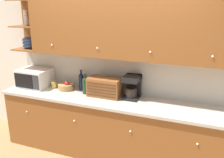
# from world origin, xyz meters

# --- Properties ---
(ground_plane) EXTENTS (24.00, 24.00, 0.00)m
(ground_plane) POSITION_xyz_m (0.00, 0.00, 0.00)
(ground_plane) COLOR #9E754C
(wall_back) EXTENTS (5.71, 0.06, 2.60)m
(wall_back) POSITION_xyz_m (0.00, 0.03, 1.30)
(wall_back) COLOR silver
(wall_back) RESTS_ON ground_plane
(counter_unit) EXTENTS (3.33, 0.64, 0.91)m
(counter_unit) POSITION_xyz_m (0.00, -0.31, 0.46)
(counter_unit) COLOR brown
(counter_unit) RESTS_ON ground_plane
(backsplash_panel) EXTENTS (3.31, 0.01, 0.59)m
(backsplash_panel) POSITION_xyz_m (0.00, -0.01, 1.20)
(backsplash_panel) COLOR #B7B2A8
(backsplash_panel) RESTS_ON counter_unit
(upper_cabinets) EXTENTS (3.31, 0.38, 0.77)m
(upper_cabinets) POSITION_xyz_m (0.16, -0.18, 1.88)
(upper_cabinets) COLOR brown
(upper_cabinets) RESTS_ON backsplash_panel
(microwave) EXTENTS (0.48, 0.43, 0.28)m
(microwave) POSITION_xyz_m (-1.33, -0.24, 1.05)
(microwave) COLOR silver
(microwave) RESTS_ON counter_unit
(mug) EXTENTS (0.09, 0.08, 0.10)m
(mug) POSITION_xyz_m (-1.00, -0.21, 0.96)
(mug) COLOR gold
(mug) RESTS_ON counter_unit
(fruit_basket) EXTENTS (0.24, 0.24, 0.15)m
(fruit_basket) POSITION_xyz_m (-0.78, -0.21, 0.96)
(fruit_basket) COLOR #A87F4C
(fruit_basket) RESTS_ON counter_unit
(second_wine_bottle) EXTENTS (0.08, 0.08, 0.33)m
(second_wine_bottle) POSITION_xyz_m (-0.54, -0.14, 1.06)
(second_wine_bottle) COLOR black
(second_wine_bottle) RESTS_ON counter_unit
(wine_bottle) EXTENTS (0.09, 0.09, 0.30)m
(wine_bottle) POSITION_xyz_m (-0.41, -0.25, 1.05)
(wine_bottle) COLOR #19381E
(wine_bottle) RESTS_ON counter_unit
(bread_box) EXTENTS (0.48, 0.25, 0.27)m
(bread_box) POSITION_xyz_m (-0.10, -0.25, 1.05)
(bread_box) COLOR brown
(bread_box) RESTS_ON counter_unit
(coffee_maker) EXTENTS (0.22, 0.27, 0.33)m
(coffee_maker) POSITION_xyz_m (0.28, -0.15, 1.08)
(coffee_maker) COLOR black
(coffee_maker) RESTS_ON counter_unit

